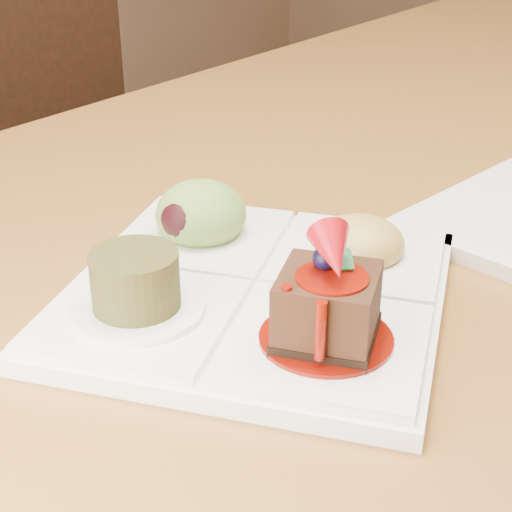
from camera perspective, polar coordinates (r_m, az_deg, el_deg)
The scene contains 2 objects.
chair_left at distance 1.39m, azimuth -13.63°, elevation 3.63°, with size 0.43×0.43×0.85m.
sampler_plate at distance 0.51m, azimuth -0.11°, elevation -1.44°, with size 0.31×0.31×0.09m.
Camera 1 is at (0.21, -0.91, 1.01)m, focal length 55.00 mm.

